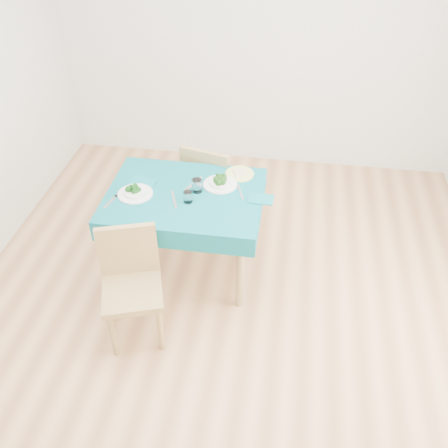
# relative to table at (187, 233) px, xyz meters

# --- Properties ---
(room_shell) EXTENTS (4.02, 4.52, 2.73)m
(room_shell) POSITION_rel_table_xyz_m (0.36, -0.42, 0.97)
(room_shell) COLOR #A97346
(room_shell) RESTS_ON ground
(table) EXTENTS (1.13, 0.86, 0.76)m
(table) POSITION_rel_table_xyz_m (0.00, 0.00, 0.00)
(table) COLOR #095A63
(table) RESTS_ON ground
(chair_near) EXTENTS (0.51, 0.54, 0.99)m
(chair_near) POSITION_rel_table_xyz_m (-0.22, -0.71, 0.12)
(chair_near) COLOR #997B48
(chair_near) RESTS_ON ground
(chair_far) EXTENTS (0.52, 0.55, 1.05)m
(chair_far) POSITION_rel_table_xyz_m (0.11, 0.66, 0.15)
(chair_far) COLOR #997B48
(chair_far) RESTS_ON ground
(bowl_near) EXTENTS (0.26, 0.26, 0.08)m
(bowl_near) POSITION_rel_table_xyz_m (-0.35, -0.06, 0.42)
(bowl_near) COLOR white
(bowl_near) RESTS_ON table
(bowl_far) EXTENTS (0.25, 0.25, 0.08)m
(bowl_far) POSITION_rel_table_xyz_m (0.24, 0.15, 0.42)
(bowl_far) COLOR white
(bowl_far) RESTS_ON table
(fork_near) EXTENTS (0.06, 0.17, 0.00)m
(fork_near) POSITION_rel_table_xyz_m (-0.50, -0.18, 0.38)
(fork_near) COLOR silver
(fork_near) RESTS_ON table
(knife_near) EXTENTS (0.10, 0.22, 0.00)m
(knife_near) POSITION_rel_table_xyz_m (-0.06, -0.09, 0.38)
(knife_near) COLOR silver
(knife_near) RESTS_ON table
(fork_far) EXTENTS (0.10, 0.19, 0.00)m
(fork_far) POSITION_rel_table_xyz_m (0.04, 0.13, 0.38)
(fork_far) COLOR silver
(fork_far) RESTS_ON table
(knife_far) EXTENTS (0.08, 0.19, 0.00)m
(knife_far) POSITION_rel_table_xyz_m (0.40, 0.09, 0.38)
(knife_far) COLOR silver
(knife_far) RESTS_ON table
(napkin_near) EXTENTS (0.22, 0.17, 0.01)m
(napkin_near) POSITION_rel_table_xyz_m (-0.35, 0.08, 0.38)
(napkin_near) COLOR #0D646E
(napkin_near) RESTS_ON table
(napkin_far) EXTENTS (0.18, 0.13, 0.01)m
(napkin_far) POSITION_rel_table_xyz_m (0.56, 0.01, 0.38)
(napkin_far) COLOR #0D646E
(napkin_far) RESTS_ON table
(tumbler_center) EXTENTS (0.08, 0.08, 0.10)m
(tumbler_center) POSITION_rel_table_xyz_m (0.09, 0.05, 0.43)
(tumbler_center) COLOR white
(tumbler_center) RESTS_ON table
(tumbler_side) EXTENTS (0.07, 0.07, 0.08)m
(tumbler_side) POSITION_rel_table_xyz_m (0.05, -0.09, 0.42)
(tumbler_side) COLOR white
(tumbler_side) RESTS_ON table
(side_plate) EXTENTS (0.22, 0.22, 0.01)m
(side_plate) POSITION_rel_table_xyz_m (0.37, 0.32, 0.38)
(side_plate) COLOR #D2DE6C
(side_plate) RESTS_ON table
(bread_slice) EXTENTS (0.12, 0.12, 0.01)m
(bread_slice) POSITION_rel_table_xyz_m (0.37, 0.32, 0.40)
(bread_slice) COLOR beige
(bread_slice) RESTS_ON side_plate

